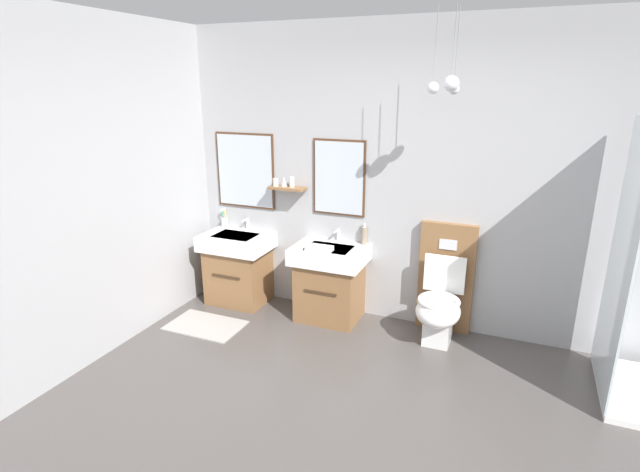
{
  "coord_description": "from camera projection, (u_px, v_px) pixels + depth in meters",
  "views": [
    {
      "loc": [
        0.69,
        -2.3,
        2.16
      ],
      "look_at": [
        -0.88,
        1.46,
        0.88
      ],
      "focal_mm": 27.71,
      "sensor_mm": 36.0,
      "label": 1
    }
  ],
  "objects": [
    {
      "name": "ground_plane",
      "position": [
        362.0,
        470.0,
        2.94
      ],
      "size": [
        6.14,
        5.27,
        0.1
      ],
      "primitive_type": "cube",
      "color": "#4C4744",
      "rests_on": "ground"
    },
    {
      "name": "soap_dispenser",
      "position": [
        364.0,
        235.0,
        4.57
      ],
      "size": [
        0.06,
        0.06,
        0.2
      ],
      "color": "gray",
      "rests_on": "vanity_sink_right"
    },
    {
      "name": "folded_hand_towel",
      "position": [
        319.0,
        249.0,
        4.39
      ],
      "size": [
        0.22,
        0.16,
        0.04
      ],
      "primitive_type": "cube",
      "color": "white",
      "rests_on": "vanity_sink_right"
    },
    {
      "name": "vanity_sink_left",
      "position": [
        239.0,
        266.0,
        4.99
      ],
      "size": [
        0.67,
        0.52,
        0.72
      ],
      "color": "brown",
      "rests_on": "ground"
    },
    {
      "name": "toilet",
      "position": [
        442.0,
        298.0,
        4.27
      ],
      "size": [
        0.48,
        0.62,
        1.0
      ],
      "color": "brown",
      "rests_on": "ground"
    },
    {
      "name": "tap_on_right_sink",
      "position": [
        338.0,
        234.0,
        4.68
      ],
      "size": [
        0.03,
        0.13,
        0.11
      ],
      "color": "silver",
      "rests_on": "vanity_sink_right"
    },
    {
      "name": "vanity_sink_right",
      "position": [
        330.0,
        280.0,
        4.63
      ],
      "size": [
        0.67,
        0.52,
        0.72
      ],
      "color": "brown",
      "rests_on": "ground"
    },
    {
      "name": "toothbrush_cup",
      "position": [
        225.0,
        222.0,
        5.13
      ],
      "size": [
        0.07,
        0.07,
        0.21
      ],
      "color": "silver",
      "rests_on": "vanity_sink_left"
    },
    {
      "name": "wall_left",
      "position": [
        35.0,
        206.0,
        3.41
      ],
      "size": [
        0.12,
        4.07,
        2.68
      ],
      "primitive_type": "cube",
      "color": "#A8A8AA",
      "rests_on": "ground"
    },
    {
      "name": "tap_on_left_sink",
      "position": [
        247.0,
        223.0,
        5.04
      ],
      "size": [
        0.03,
        0.13,
        0.11
      ],
      "color": "silver",
      "rests_on": "vanity_sink_left"
    },
    {
      "name": "wall_back",
      "position": [
        435.0,
        181.0,
        4.27
      ],
      "size": [
        4.94,
        0.62,
        2.68
      ],
      "color": "#A8A8AA",
      "rests_on": "ground"
    },
    {
      "name": "bath_mat",
      "position": [
        206.0,
        325.0,
        4.57
      ],
      "size": [
        0.68,
        0.44,
        0.01
      ],
      "primitive_type": "cube",
      "color": "#9E9993",
      "rests_on": "ground"
    }
  ]
}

